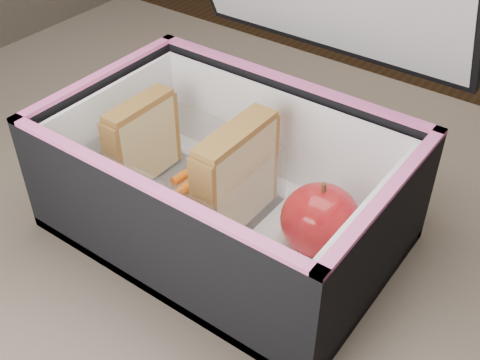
# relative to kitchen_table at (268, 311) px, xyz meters

# --- Properties ---
(kitchen_table) EXTENTS (1.20, 0.80, 0.75)m
(kitchen_table) POSITION_rel_kitchen_table_xyz_m (0.00, 0.00, 0.00)
(kitchen_table) COLOR brown
(kitchen_table) RESTS_ON ground
(lunch_bag) EXTENTS (0.33, 0.31, 0.32)m
(lunch_bag) POSITION_rel_kitchen_table_xyz_m (-0.05, 0.01, 0.16)
(lunch_bag) COLOR black
(lunch_bag) RESTS_ON kitchen_table
(plastic_tub) EXTENTS (0.17, 0.12, 0.07)m
(plastic_tub) POSITION_rel_kitchen_table_xyz_m (-0.11, 0.00, 0.14)
(plastic_tub) COLOR white
(plastic_tub) RESTS_ON lunch_bag
(sandwich_left) EXTENTS (0.02, 0.08, 0.09)m
(sandwich_left) POSITION_rel_kitchen_table_xyz_m (-0.17, 0.00, 0.15)
(sandwich_left) COLOR #D7C481
(sandwich_left) RESTS_ON plastic_tub
(sandwich_right) EXTENTS (0.03, 0.10, 0.11)m
(sandwich_right) POSITION_rel_kitchen_table_xyz_m (-0.04, 0.00, 0.16)
(sandwich_right) COLOR #D7C481
(sandwich_right) RESTS_ON plastic_tub
(carrot_sticks) EXTENTS (0.05, 0.14, 0.03)m
(carrot_sticks) POSITION_rel_kitchen_table_xyz_m (-0.10, 0.01, 0.13)
(carrot_sticks) COLOR orange
(carrot_sticks) RESTS_ON plastic_tub
(paper_napkin) EXTENTS (0.07, 0.07, 0.01)m
(paper_napkin) POSITION_rel_kitchen_table_xyz_m (0.04, 0.01, 0.11)
(paper_napkin) COLOR white
(paper_napkin) RESTS_ON lunch_bag
(red_apple) EXTENTS (0.08, 0.08, 0.08)m
(red_apple) POSITION_rel_kitchen_table_xyz_m (0.04, 0.01, 0.15)
(red_apple) COLOR maroon
(red_apple) RESTS_ON paper_napkin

